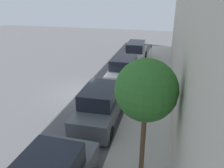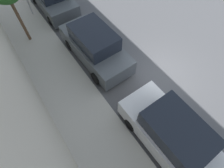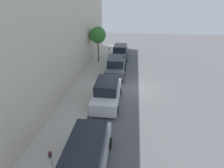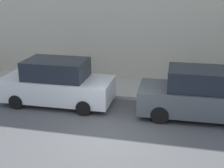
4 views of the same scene
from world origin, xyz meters
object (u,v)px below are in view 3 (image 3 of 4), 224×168
object	(u,v)px
parking_meter_near	(109,51)
parking_meter_far	(51,160)
parked_suv_third	(107,92)
street_tree	(98,35)
parked_suv_second	(116,67)
parked_suv_nearest	(120,53)
parked_minivan_fourth	(87,155)

from	to	relation	value
parking_meter_near	parking_meter_far	xyz separation A→B (m)	(0.00, 18.89, 0.01)
parking_meter_far	parking_meter_near	bearing A→B (deg)	-90.00
parked_suv_third	street_tree	bearing A→B (deg)	-74.64
parking_meter_far	parked_suv_second	bearing A→B (deg)	-97.09
parked_suv_second	parked_suv_third	distance (m)	6.02
parked_suv_nearest	street_tree	world-z (taller)	street_tree
street_tree	parked_suv_second	bearing A→B (deg)	126.84
parked_suv_nearest	parked_minivan_fourth	distance (m)	18.15
parked_minivan_fourth	street_tree	bearing A→B (deg)	-80.72
parked_suv_second	parking_meter_far	distance (m)	13.11
parked_suv_third	parking_meter_near	xyz separation A→B (m)	(1.57, -11.89, 0.10)
parked_suv_second	parking_meter_far	bearing A→B (deg)	82.91
parked_minivan_fourth	street_tree	world-z (taller)	street_tree
parked_suv_third	parking_meter_far	bearing A→B (deg)	77.37
parked_minivan_fourth	parking_meter_far	bearing A→B (deg)	21.88
parked_suv_third	parking_meter_far	distance (m)	7.17
parking_meter_far	parked_minivan_fourth	bearing A→B (deg)	-158.12
parked_suv_second	parked_suv_nearest	bearing A→B (deg)	-90.08
parking_meter_near	parked_suv_nearest	bearing A→B (deg)	175.71
parked_suv_third	parking_meter_near	bearing A→B (deg)	-82.49
parked_suv_second	street_tree	xyz separation A→B (m)	(2.69, -3.59, 2.75)
parked_suv_second	parking_meter_far	world-z (taller)	parked_suv_second
parked_suv_nearest	parking_meter_near	world-z (taller)	parked_suv_nearest
parked_suv_nearest	street_tree	distance (m)	4.42
parked_suv_third	parked_minivan_fourth	world-z (taller)	parked_suv_third
parked_suv_second	parked_minivan_fourth	bearing A→B (deg)	89.63
parked_suv_nearest	parking_meter_near	distance (m)	1.63
parked_minivan_fourth	parking_meter_far	distance (m)	1.66
parked_minivan_fourth	parking_meter_far	size ratio (longest dim) A/B	3.39
parked_suv_third	street_tree	world-z (taller)	street_tree
parked_suv_nearest	parked_suv_second	bearing A→B (deg)	89.92
street_tree	parking_meter_far	bearing A→B (deg)	93.70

